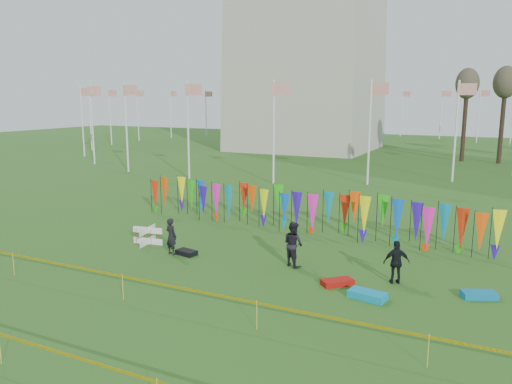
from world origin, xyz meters
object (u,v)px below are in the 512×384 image
at_px(person_left, 171,236).
at_px(kite_bag_teal, 479,295).
at_px(box_kite, 148,236).
at_px(kite_bag_turquoise, 367,295).
at_px(person_right, 397,262).
at_px(kite_bag_black, 186,252).
at_px(person_mid, 293,244).
at_px(kite_bag_red, 337,282).

xyz_separation_m(person_left, kite_bag_teal, (12.12, 0.61, -0.69)).
xyz_separation_m(box_kite, kite_bag_teal, (13.97, -0.11, -0.31)).
relative_size(person_left, kite_bag_turquoise, 1.30).
bearing_deg(kite_bag_teal, person_right, 177.27).
height_order(person_right, kite_bag_black, person_right).
bearing_deg(kite_bag_black, person_left, -160.70).
height_order(person_left, kite_bag_turquoise, person_left).
xyz_separation_m(person_mid, kite_bag_red, (2.23, -1.26, -0.80)).
bearing_deg(kite_bag_black, kite_bag_teal, 1.99).
relative_size(box_kite, person_right, 0.52).
relative_size(person_left, kite_bag_black, 1.80).
xyz_separation_m(box_kite, kite_bag_turquoise, (10.60, -1.83, -0.29)).
height_order(kite_bag_turquoise, kite_bag_black, kite_bag_turquoise).
bearing_deg(kite_bag_teal, kite_bag_black, -178.01).
relative_size(box_kite, kite_bag_turquoise, 0.68).
relative_size(person_left, kite_bag_red, 1.39).
bearing_deg(kite_bag_turquoise, kite_bag_red, 149.47).
height_order(kite_bag_turquoise, kite_bag_teal, kite_bag_turquoise).
bearing_deg(person_right, person_mid, -27.05).
bearing_deg(person_left, person_mid, -156.10).
bearing_deg(box_kite, kite_bag_teal, -0.44).
relative_size(person_left, kite_bag_teal, 1.41).
height_order(person_mid, kite_bag_turquoise, person_mid).
bearing_deg(person_right, kite_bag_red, 5.93).
relative_size(box_kite, person_left, 0.52).
bearing_deg(kite_bag_teal, kite_bag_turquoise, -152.95).
bearing_deg(person_right, kite_bag_black, -21.27).
distance_m(person_left, kite_bag_teal, 12.16).
relative_size(kite_bag_red, kite_bag_black, 1.29).
relative_size(kite_bag_red, kite_bag_teal, 1.02).
distance_m(person_right, kite_bag_red, 2.26).
xyz_separation_m(person_right, kite_bag_turquoise, (-0.57, -1.85, -0.68)).
height_order(kite_bag_red, kite_bag_black, kite_bag_red).
distance_m(person_left, kite_bag_black, 0.95).
distance_m(box_kite, kite_bag_turquoise, 10.76).
distance_m(kite_bag_turquoise, kite_bag_teal, 3.78).
distance_m(person_right, kite_bag_black, 8.76).
xyz_separation_m(person_left, person_right, (9.33, 0.75, 0.00)).
bearing_deg(person_right, kite_bag_turquoise, 47.98).
bearing_deg(kite_bag_black, kite_bag_red, -4.70).
distance_m(box_kite, kite_bag_black, 2.53).
bearing_deg(person_right, kite_bag_teal, 152.50).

